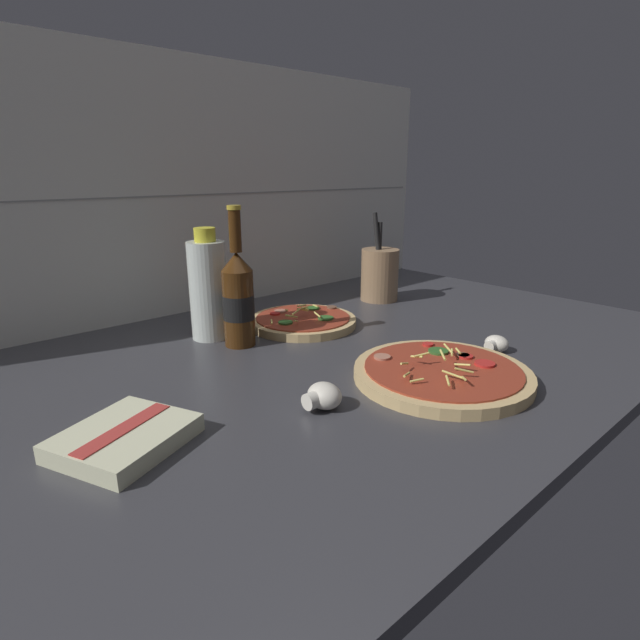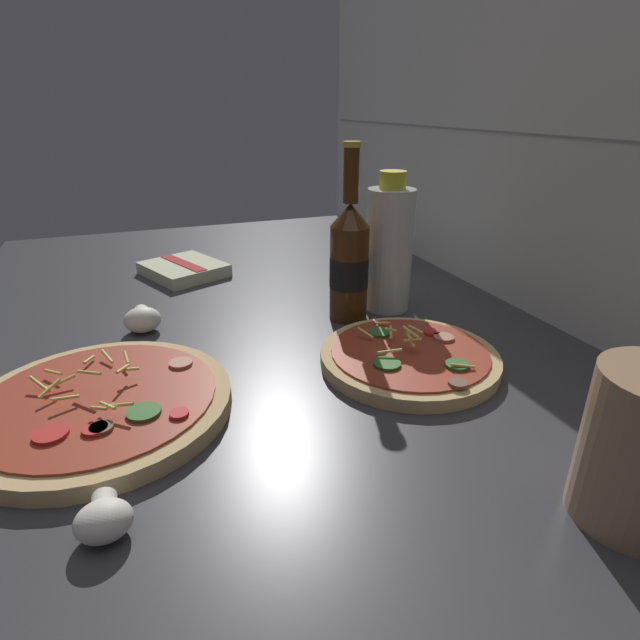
# 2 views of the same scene
# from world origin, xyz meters

# --- Properties ---
(counter_slab) EXTENTS (1.60, 0.90, 0.03)m
(counter_slab) POSITION_xyz_m (0.00, 0.00, 0.01)
(counter_slab) COLOR #38383D
(counter_slab) RESTS_ON ground
(tile_backsplash) EXTENTS (1.60, 0.01, 0.60)m
(tile_backsplash) POSITION_xyz_m (0.00, 0.45, 0.30)
(tile_backsplash) COLOR silver
(tile_backsplash) RESTS_ON ground
(pizza_near) EXTENTS (0.29, 0.29, 0.05)m
(pizza_near) POSITION_xyz_m (0.10, -0.20, 0.04)
(pizza_near) COLOR tan
(pizza_near) RESTS_ON counter_slab
(pizza_far) EXTENTS (0.23, 0.23, 0.05)m
(pizza_far) POSITION_xyz_m (0.12, 0.18, 0.04)
(pizza_far) COLOR tan
(pizza_far) RESTS_ON counter_slab
(beer_bottle) EXTENTS (0.06, 0.06, 0.27)m
(beer_bottle) POSITION_xyz_m (-0.05, 0.16, 0.12)
(beer_bottle) COLOR #47280F
(beer_bottle) RESTS_ON counter_slab
(oil_bottle) EXTENTS (0.08, 0.08, 0.22)m
(oil_bottle) POSITION_xyz_m (-0.07, 0.24, 0.13)
(oil_bottle) COLOR silver
(oil_bottle) RESTS_ON counter_slab
(mushroom_left) EXTENTS (0.05, 0.05, 0.03)m
(mushroom_left) POSITION_xyz_m (0.29, -0.19, 0.04)
(mushroom_left) COLOR white
(mushroom_left) RESTS_ON counter_slab
(mushroom_right) EXTENTS (0.06, 0.05, 0.04)m
(mushroom_right) POSITION_xyz_m (-0.11, -0.15, 0.04)
(mushroom_right) COLOR white
(mushroom_right) RESTS_ON counter_slab
(dish_towel) EXTENTS (0.19, 0.18, 0.03)m
(dish_towel) POSITION_xyz_m (-0.37, -0.06, 0.04)
(dish_towel) COLOR beige
(dish_towel) RESTS_ON counter_slab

